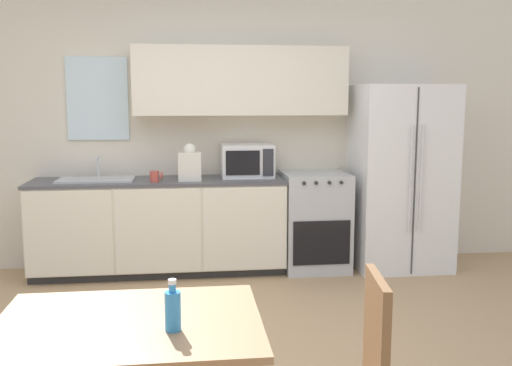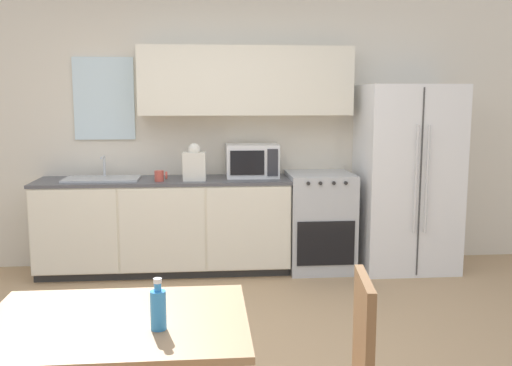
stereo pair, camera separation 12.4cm
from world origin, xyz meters
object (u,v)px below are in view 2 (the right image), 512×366
(microwave, at_px, (252,161))
(dining_table, at_px, (117,346))
(drink_bottle, at_px, (158,308))
(refrigerator, at_px, (407,178))
(oven_range, at_px, (319,221))
(coffee_mug, at_px, (160,176))

(microwave, height_order, dining_table, microwave)
(microwave, relative_size, drink_bottle, 2.40)
(microwave, height_order, drink_bottle, microwave)
(refrigerator, bearing_deg, drink_bottle, -124.01)
(oven_range, xyz_separation_m, drink_bottle, (-1.27, -3.15, 0.37))
(dining_table, bearing_deg, oven_range, 64.46)
(dining_table, bearing_deg, refrigerator, 52.72)
(coffee_mug, bearing_deg, dining_table, -89.16)
(drink_bottle, bearing_deg, refrigerator, 55.99)
(refrigerator, distance_m, dining_table, 3.77)
(oven_range, xyz_separation_m, refrigerator, (0.83, -0.04, 0.42))
(coffee_mug, bearing_deg, oven_range, 4.66)
(dining_table, xyz_separation_m, drink_bottle, (0.18, -0.11, 0.20))
(microwave, height_order, coffee_mug, microwave)
(oven_range, relative_size, dining_table, 0.87)
(oven_range, distance_m, coffee_mug, 1.57)
(microwave, xyz_separation_m, drink_bottle, (-0.63, -3.25, -0.21))
(coffee_mug, xyz_separation_m, drink_bottle, (0.22, -3.03, -0.11))
(refrigerator, distance_m, coffee_mug, 2.33)
(dining_table, height_order, drink_bottle, drink_bottle)
(coffee_mug, distance_m, dining_table, 2.93)
(oven_range, distance_m, refrigerator, 0.93)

